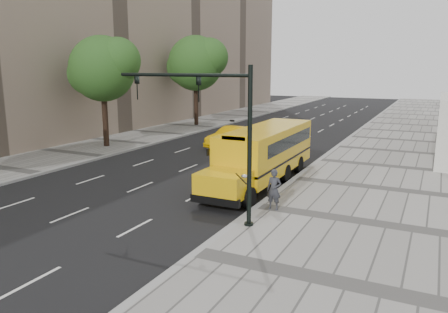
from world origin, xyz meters
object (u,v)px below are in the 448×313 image
at_px(school_bus, 265,150).
at_px(pedestrian, 274,190).
at_px(tree_b, 103,68).
at_px(taxi_near, 230,161).
at_px(traffic_signal, 217,125).
at_px(tree_c, 196,63).
at_px(taxi_far, 232,137).

bearing_deg(school_bus, pedestrian, -64.81).
xyz_separation_m(tree_b, taxi_near, (12.40, -3.35, -5.43)).
distance_m(tree_b, traffic_signal, 19.38).
xyz_separation_m(tree_b, school_bus, (14.90, -4.10, -4.45)).
relative_size(tree_c, traffic_signal, 1.49).
distance_m(taxi_near, traffic_signal, 9.19).
bearing_deg(pedestrian, taxi_near, 130.00).
xyz_separation_m(school_bus, traffic_signal, (0.69, -7.21, 2.33)).
bearing_deg(pedestrian, tree_c, 126.04).
xyz_separation_m(taxi_near, taxi_far, (-3.65, 7.99, 0.04)).
relative_size(school_bus, taxi_far, 2.32).
distance_m(tree_b, tree_c, 14.34).
distance_m(tree_b, school_bus, 16.09).
distance_m(school_bus, taxi_near, 2.79).
relative_size(tree_c, pedestrian, 5.32).
distance_m(tree_b, taxi_near, 13.95).
relative_size(tree_b, taxi_far, 1.74).
height_order(school_bus, traffic_signal, traffic_signal).
distance_m(pedestrian, traffic_signal, 4.14).
bearing_deg(traffic_signal, tree_b, 144.05).
xyz_separation_m(school_bus, taxi_near, (-2.50, 0.75, -0.98)).
bearing_deg(taxi_far, school_bus, -41.63).
distance_m(tree_c, taxi_near, 22.39).
bearing_deg(traffic_signal, pedestrian, 54.77).
xyz_separation_m(taxi_near, pedestrian, (4.81, -5.67, 0.27)).
bearing_deg(taxi_near, school_bus, -37.67).
height_order(taxi_near, pedestrian, pedestrian).
bearing_deg(traffic_signal, tree_c, 121.29).
bearing_deg(tree_b, traffic_signal, -35.95).
bearing_deg(school_bus, taxi_far, 125.15).
bearing_deg(taxi_far, pedestrian, -44.98).
bearing_deg(taxi_far, traffic_signal, -53.54).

